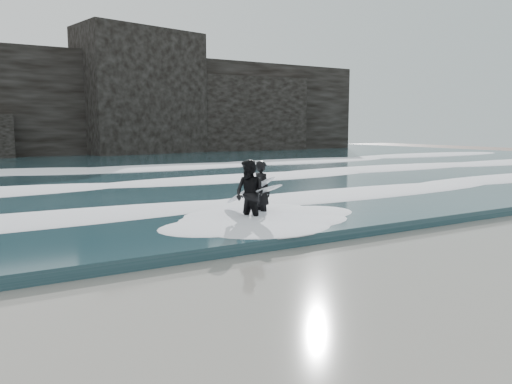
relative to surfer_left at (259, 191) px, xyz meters
The scene contains 8 objects.
ground 6.56m from the surfer_left, 98.49° to the right, with size 120.00×120.00×0.00m, color #886759.
sea 22.62m from the surfer_left, 92.43° to the left, with size 90.00×52.00×0.30m, color #1D3941.
headland 39.80m from the surfer_left, 91.39° to the left, with size 70.00×9.00×10.00m, color black.
foam_near 2.81m from the surfer_left, 110.33° to the left, with size 60.00×3.20×0.20m, color white.
foam_mid 9.65m from the surfer_left, 95.70° to the left, with size 60.00×4.00×0.24m, color white.
foam_far 18.62m from the surfer_left, 92.95° to the left, with size 60.00×4.80×0.30m, color white.
surfer_left is the anchor object (origin of this frame).
surfer_right 1.11m from the surfer_left, 133.99° to the right, with size 1.25×1.93×2.01m.
Camera 1 is at (-6.93, -6.75, 2.94)m, focal length 35.00 mm.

